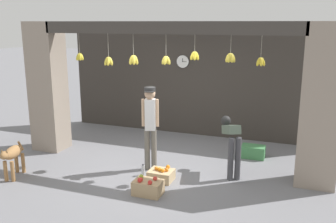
% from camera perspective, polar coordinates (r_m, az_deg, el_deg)
% --- Properties ---
extents(ground_plane, '(60.00, 60.00, 0.00)m').
position_cam_1_polar(ground_plane, '(7.77, -1.00, -8.68)').
color(ground_plane, slate).
extents(shop_back_wall, '(7.15, 0.12, 2.95)m').
position_cam_1_polar(shop_back_wall, '(9.79, 4.58, 4.87)').
color(shop_back_wall, '#38332D').
rests_on(shop_back_wall, ground_plane).
extents(shop_pillar_left, '(0.70, 0.60, 2.95)m').
position_cam_1_polar(shop_pillar_left, '(9.06, -17.83, 3.57)').
color(shop_pillar_left, gray).
rests_on(shop_pillar_left, ground_plane).
extents(shop_pillar_right, '(0.70, 0.60, 2.95)m').
position_cam_1_polar(shop_pillar_right, '(7.15, 22.27, 0.70)').
color(shop_pillar_right, gray).
rests_on(shop_pillar_right, ground_plane).
extents(storefront_awning, '(5.25, 0.24, 0.91)m').
position_cam_1_polar(storefront_awning, '(7.32, -0.78, 12.23)').
color(storefront_awning, '#3D3833').
extents(dog, '(0.37, 0.82, 0.67)m').
position_cam_1_polar(dog, '(7.78, -22.60, -6.16)').
color(dog, '#9E7042').
rests_on(dog, ground_plane).
extents(shopkeeper, '(0.33, 0.30, 1.70)m').
position_cam_1_polar(shopkeeper, '(7.44, -2.72, -1.52)').
color(shopkeeper, '#6B665B').
rests_on(shopkeeper, ground_plane).
extents(worker_stooping, '(0.52, 0.79, 1.09)m').
position_cam_1_polar(worker_stooping, '(7.33, 9.65, -4.23)').
color(worker_stooping, '#424247').
rests_on(worker_stooping, ground_plane).
extents(fruit_crate_oranges, '(0.45, 0.38, 0.27)m').
position_cam_1_polar(fruit_crate_oranges, '(7.19, -1.04, -9.65)').
color(fruit_crate_oranges, tan).
rests_on(fruit_crate_oranges, ground_plane).
extents(fruit_crate_apples, '(0.49, 0.35, 0.32)m').
position_cam_1_polar(fruit_crate_apples, '(6.65, -3.09, -11.41)').
color(fruit_crate_apples, tan).
rests_on(fruit_crate_apples, ground_plane).
extents(produce_box_green, '(0.51, 0.33, 0.27)m').
position_cam_1_polar(produce_box_green, '(8.54, 12.84, -5.98)').
color(produce_box_green, '#42844C').
rests_on(produce_box_green, ground_plane).
extents(water_bottle, '(0.07, 0.07, 0.23)m').
position_cam_1_polar(water_bottle, '(7.41, -3.82, -8.92)').
color(water_bottle, silver).
rests_on(water_bottle, ground_plane).
extents(wall_clock, '(0.34, 0.03, 0.34)m').
position_cam_1_polar(wall_clock, '(9.77, 2.26, 7.62)').
color(wall_clock, black).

